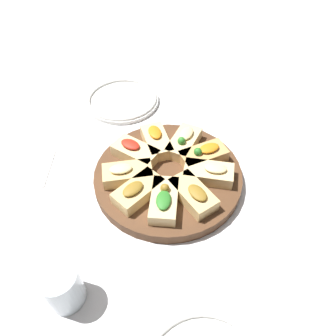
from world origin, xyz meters
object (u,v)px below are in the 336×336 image
Objects in this scene: plate_left at (123,100)px; water_glass at (62,287)px; napkin_stack at (28,167)px; serving_board at (168,176)px.

plate_left is 0.53m from water_glass.
plate_left reaches higher than napkin_stack.
plate_left is at bearing 164.58° from water_glass.
water_glass is (0.51, -0.14, 0.03)m from plate_left.
plate_left is (-0.30, -0.07, -0.00)m from serving_board.
serving_board is 2.66× the size of napkin_stack.
napkin_stack is at bearing -107.54° from serving_board.
water_glass is at bearing -15.42° from plate_left.
water_glass is at bearing -44.13° from serving_board.
water_glass is (0.22, -0.21, 0.03)m from serving_board.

